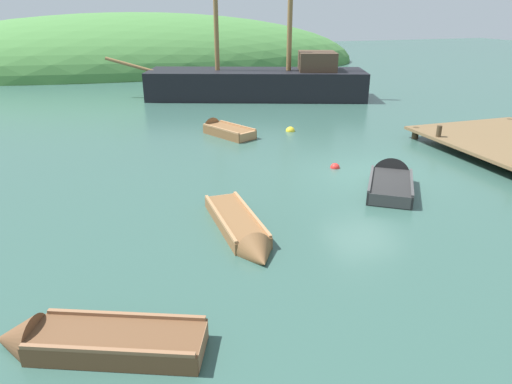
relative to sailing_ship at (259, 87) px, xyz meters
The scene contains 9 objects.
ground_plane 14.75m from the sailing_ship, 93.95° to the right, with size 120.00×120.00×0.00m, color #33564C.
shore_hill 19.62m from the sailing_ship, 108.19° to the left, with size 44.57×18.84×9.82m, color #477F3D.
sailing_ship is the anchor object (origin of this frame).
rowboat_near_dock 23.00m from the sailing_ship, 115.38° to the right, with size 3.62×2.20×0.92m.
rowboat_far 18.73m from the sailing_ship, 109.62° to the right, with size 0.98×3.72×0.88m.
rowboat_outer_right 9.03m from the sailing_ship, 118.73° to the right, with size 2.26×3.17×1.00m.
rowboat_outer_left 15.92m from the sailing_ship, 93.14° to the right, with size 2.75×3.22×1.22m.
buoy_red 13.79m from the sailing_ship, 96.99° to the right, with size 0.34×0.34×0.34m, color red.
buoy_yellow 8.48m from the sailing_ship, 98.44° to the right, with size 0.42×0.42×0.42m, color yellow.
Camera 1 is at (-8.08, -12.70, 5.29)m, focal length 32.00 mm.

